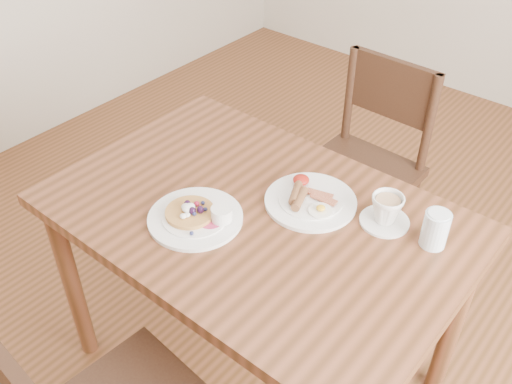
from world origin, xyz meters
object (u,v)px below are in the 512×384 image
at_px(pancake_plate, 197,216).
at_px(teacup_saucer, 386,211).
at_px(breakfast_plate, 309,199).
at_px(water_glass, 435,229).
at_px(dining_table, 256,236).
at_px(chair_far, 365,160).

xyz_separation_m(pancake_plate, teacup_saucer, (0.41, 0.33, 0.03)).
xyz_separation_m(pancake_plate, breakfast_plate, (0.20, 0.27, -0.00)).
xyz_separation_m(teacup_saucer, water_glass, (0.14, 0.00, 0.01)).
distance_m(dining_table, pancake_plate, 0.20).
relative_size(dining_table, water_glass, 11.42).
relative_size(pancake_plate, breakfast_plate, 1.00).
distance_m(pancake_plate, water_glass, 0.65).
bearing_deg(teacup_saucer, breakfast_plate, -163.61).
xyz_separation_m(dining_table, pancake_plate, (-0.10, -0.14, 0.11)).
distance_m(chair_far, pancake_plate, 0.93).
bearing_deg(pancake_plate, breakfast_plate, 53.26).
xyz_separation_m(dining_table, teacup_saucer, (0.31, 0.19, 0.14)).
bearing_deg(breakfast_plate, dining_table, -126.12).
bearing_deg(teacup_saucer, chair_far, 123.12).
relative_size(pancake_plate, water_glass, 2.57).
height_order(pancake_plate, breakfast_plate, pancake_plate).
distance_m(breakfast_plate, water_glass, 0.37).
xyz_separation_m(chair_far, breakfast_plate, (0.15, -0.63, 0.27)).
bearing_deg(dining_table, teacup_saucer, 31.98).
height_order(chair_far, pancake_plate, chair_far).
bearing_deg(water_glass, breakfast_plate, -169.31).
distance_m(dining_table, water_glass, 0.52).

